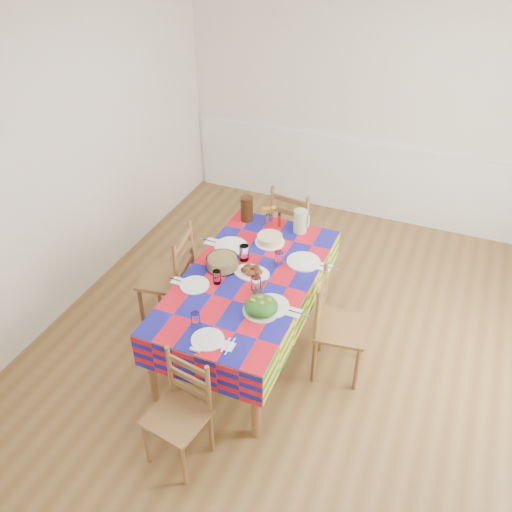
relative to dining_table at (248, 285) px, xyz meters
The scene contains 22 objects.
room 0.85m from the dining_table, ahead, with size 4.58×5.08×2.78m.
wainscot 2.60m from the dining_table, 79.50° to the left, with size 4.41×0.06×0.92m.
dining_table is the anchor object (origin of this frame).
setting_near_head 0.74m from the dining_table, 92.01° to the right, with size 0.38×0.25×0.11m.
setting_left_near 0.39m from the dining_table, 142.60° to the right, with size 0.43×0.25×0.11m.
setting_left_far 0.40m from the dining_table, 131.03° to the left, with size 0.52×0.31×0.14m.
setting_right_near 0.35m from the dining_table, 42.25° to the right, with size 0.52×0.30×0.13m.
setting_right_far 0.44m from the dining_table, 47.57° to the left, with size 0.53×0.31×0.14m.
meat_platter 0.12m from the dining_table, 83.53° to the left, with size 0.30×0.22×0.06m.
salad_platter 0.44m from the dining_table, 53.77° to the right, with size 0.28×0.28×0.12m.
pasta_bowl 0.28m from the dining_table, behind, with size 0.27×0.27×0.10m.
cake 0.54m from the dining_table, 92.34° to the left, with size 0.26×0.26×0.07m.
serving_utensils 0.18m from the dining_table, 34.45° to the right, with size 0.13×0.29×0.01m.
flower_vase 0.82m from the dining_table, 99.80° to the left, with size 0.13×0.10×0.20m.
hot_sauce 0.83m from the dining_table, 92.85° to the left, with size 0.03×0.03×0.15m, color #B61C0E.
green_pitcher 0.84m from the dining_table, 78.58° to the left, with size 0.12×0.12×0.21m, color #A0C38A.
tea_pitcher 0.90m from the dining_table, 114.22° to the left, with size 0.12×0.12×0.23m, color #301C0A.
name_card 0.90m from the dining_table, 90.60° to the right, with size 0.08×0.02×0.02m, color white.
chair_near 1.21m from the dining_table, 89.69° to the right, with size 0.43×0.42×0.86m.
chair_far 1.19m from the dining_table, 90.33° to the left, with size 0.49×0.47×0.98m.
chair_left 0.76m from the dining_table, behind, with size 0.49×0.50×1.00m.
chair_right 0.77m from the dining_table, ahead, with size 0.45×0.47×0.94m.
Camera 1 is at (0.91, -3.23, 3.41)m, focal length 38.00 mm.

